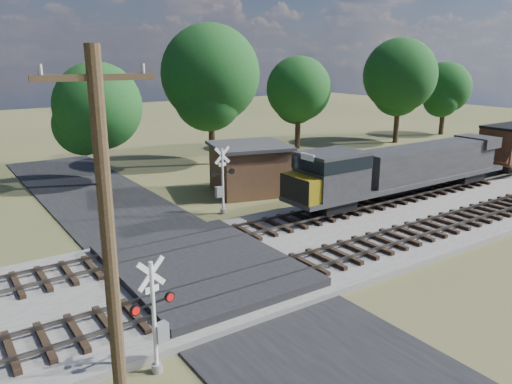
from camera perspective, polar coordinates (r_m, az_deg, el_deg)
ground at (r=21.90m, az=-5.62°, el=-9.75°), size 160.00×160.00×0.00m
ballast_bed at (r=27.95m, az=12.16°, el=-4.03°), size 140.00×10.00×0.30m
road at (r=21.89m, az=-5.63°, el=-9.66°), size 7.00×60.00×0.08m
crossing_panel at (r=22.18m, az=-6.27°, el=-8.55°), size 7.00×9.00×0.62m
track_near at (r=21.78m, az=4.24°, el=-8.68°), size 140.00×2.60×0.33m
track_far at (r=25.58m, az=-2.74°, el=-4.91°), size 140.00×2.60×0.33m
crossing_signal_near at (r=15.57m, az=-11.29°, el=-14.73°), size 1.49×0.38×3.71m
crossing_signal_far at (r=29.79m, az=-3.96°, el=0.64°), size 1.66×0.36×4.13m
utility_pole at (r=11.09m, az=-16.33°, el=-7.76°), size 2.32×0.35×9.49m
equipment_shed at (r=34.58m, az=-0.78°, el=2.76°), size 6.11×6.11×3.40m
treeline at (r=40.95m, az=-11.17°, el=11.41°), size 81.91×10.44×11.90m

